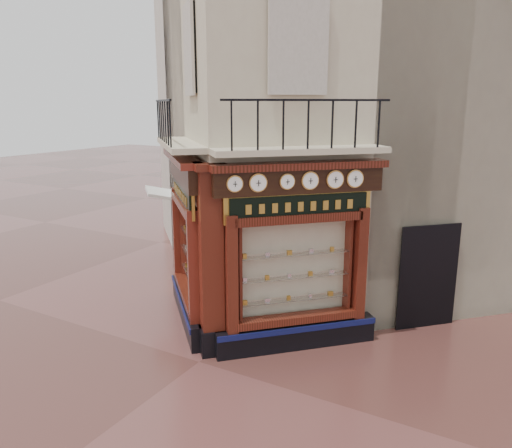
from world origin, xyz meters
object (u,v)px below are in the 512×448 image
Objects in this scene: awning at (166,276)px; clock_f at (355,179)px; clock_a at (235,184)px; signboard_right at (300,206)px; clock_e at (335,180)px; signboard_left at (183,193)px; clock_c at (287,182)px; corner_pilaster at (211,264)px; clock_d at (310,181)px; clock_b at (258,183)px.

clock_f is at bearing -148.43° from awning.
clock_f reaches higher than clock_a.
signboard_right is at bearing 4.70° from clock_a.
clock_e reaches higher than signboard_left.
clock_e is 1.01× the size of clock_f.
clock_a is at bearing -175.30° from signboard_right.
clock_e is (0.71, 0.71, 0.00)m from clock_c.
clock_e is at bearing -180.00° from clock_f.
clock_a is at bearing -180.00° from clock_e.
clock_f is at bearing 0.00° from clock_c.
awning is 6.61m from signboard_right.
clock_c is at bearing -180.00° from clock_e.
awning is 0.69× the size of signboard_right.
corner_pilaster reaches higher than clock_d.
awning is (-4.85, 2.93, -3.62)m from clock_b.
clock_d reaches higher than clock_a.
clock_a is at bearing -180.00° from clock_b.
clock_a is at bearing -180.00° from clock_f.
signboard_right is at bearing -135.00° from signboard_left.
clock_c is (0.41, 0.41, -0.00)m from clock_b.
clock_d reaches higher than awning.
clock_a is 0.90× the size of clock_b.
corner_pilaster is 2.12m from signboard_left.
clock_d is 0.98× the size of clock_e.
clock_d is 0.56m from signboard_right.
clock_e is (0.37, 0.37, 0.00)m from clock_d.
clock_d is (0.75, 0.75, 0.00)m from clock_b.
clock_e reaches higher than clock_c.
clock_c is 0.84× the size of clock_e.
clock_e is at bearing 0.00° from clock_a.
clock_f is 0.17× the size of signboard_right.
awning is at bearing 103.90° from clock_b.
signboard_left is (-3.80, -0.72, -0.52)m from clock_f.
clock_f reaches higher than signboard_left.
corner_pilaster reaches higher than clock_e.
awning is at bearing 3.16° from signboard_left.
signboard_right is (1.46, 1.01, 1.15)m from corner_pilaster.
signboard_right is (-0.20, -0.04, -0.52)m from clock_d.
clock_c is 0.14× the size of signboard_left.
clock_a is 0.89× the size of clock_d.
clock_b is 0.97× the size of clock_e.
clock_f is (0.31, 0.31, 0.00)m from clock_e.
clock_f is (1.43, 1.43, 0.00)m from clock_b.
clock_e is at bearing -9.90° from corner_pilaster.
clock_f is at bearing -124.26° from signboard_left.
awning is (-4.53, 3.25, -3.62)m from clock_a.
clock_c is 0.47m from clock_d.
clock_f is at bearing -8.43° from corner_pilaster.
clock_e reaches higher than clock_a.
clock_b is 1.06m from clock_d.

